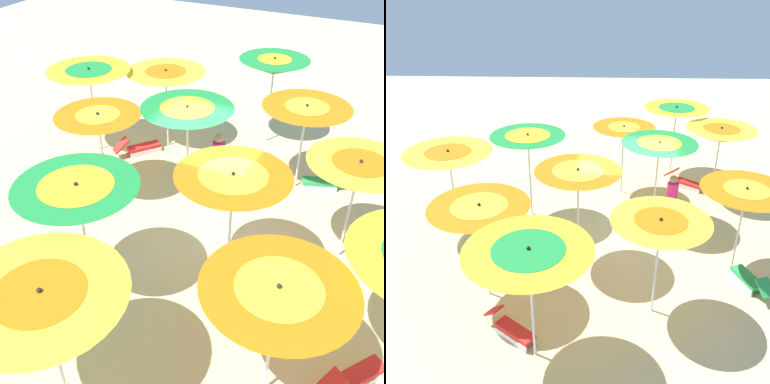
{
  "view_description": "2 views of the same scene",
  "coord_description": "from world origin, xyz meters",
  "views": [
    {
      "loc": [
        -7.43,
        -3.32,
        6.7
      ],
      "look_at": [
        -0.68,
        -0.03,
        1.42
      ],
      "focal_mm": 43.43,
      "sensor_mm": 36.0,
      "label": 1
    },
    {
      "loc": [
        -0.93,
        -10.07,
        6.63
      ],
      "look_at": [
        -1.32,
        0.64,
        0.99
      ],
      "focal_mm": 40.5,
      "sensor_mm": 36.0,
      "label": 2
    }
  ],
  "objects": [
    {
      "name": "ground",
      "position": [
        0.0,
        0.0,
        -0.02
      ],
      "size": [
        37.64,
        37.64,
        0.04
      ],
      "primitive_type": "cube",
      "color": "beige"
    },
    {
      "name": "beach_umbrella_0",
      "position": [
        1.87,
        4.2,
        2.24
      ],
      "size": [
        2.17,
        2.17,
        2.45
      ],
      "color": "silver",
      "rests_on": "ground"
    },
    {
      "name": "beach_umbrella_1",
      "position": [
        0.02,
        2.62,
        2.07
      ],
      "size": [
        1.92,
        1.92,
        2.3
      ],
      "color": "silver",
      "rests_on": "ground"
    },
    {
      "name": "beach_umbrella_2",
      "position": [
        -2.72,
        1.06,
        2.31
      ],
      "size": [
        2.08,
        2.08,
        2.56
      ],
      "color": "silver",
      "rests_on": "ground"
    },
    {
      "name": "beach_umbrella_3",
      "position": [
        -4.66,
        0.14,
        2.21
      ],
      "size": [
        2.29,
        2.29,
        2.43
      ],
      "color": "silver",
      "rests_on": "ground"
    },
    {
      "name": "beach_umbrella_4",
      "position": [
        2.95,
        2.53,
        2.04
      ],
      "size": [
        2.12,
        2.12,
        2.31
      ],
      "color": "silver",
      "rests_on": "ground"
    },
    {
      "name": "beach_umbrella_5",
      "position": [
        0.85,
        0.84,
        2.24
      ],
      "size": [
        2.06,
        2.06,
        2.48
      ],
      "color": "silver",
      "rests_on": "ground"
    },
    {
      "name": "beach_umbrella_6",
      "position": [
        -1.26,
        -1.08,
        2.26
      ],
      "size": [
        2.03,
        2.03,
        2.52
      ],
      "color": "silver",
      "rests_on": "ground"
    },
    {
      "name": "beach_umbrella_7",
      "position": [
        -3.22,
        -2.51,
        2.1
      ],
      "size": [
        2.1,
        2.1,
        2.36
      ],
      "color": "silver",
      "rests_on": "ground"
    },
    {
      "name": "beach_umbrella_8",
      "position": [
        4.5,
        0.04,
        2.26
      ],
      "size": [
        1.91,
        1.91,
        2.54
      ],
      "color": "silver",
      "rests_on": "ground"
    },
    {
      "name": "beach_umbrella_9",
      "position": [
        2.52,
        -1.39,
        1.99
      ],
      "size": [
        2.07,
        2.07,
        2.27
      ],
      "color": "silver",
      "rests_on": "ground"
    },
    {
      "name": "beach_umbrella_10",
      "position": [
        0.4,
        -2.92,
        2.11
      ],
      "size": [
        1.97,
        1.97,
        2.35
      ],
      "color": "silver",
      "rests_on": "ground"
    },
    {
      "name": "lounger_0",
      "position": [
        -2.48,
        -3.75,
        0.19
      ],
      "size": [
        1.17,
        0.98,
        0.52
      ],
      "rotation": [
        0.0,
        0.0,
        5.65
      ],
      "color": "silver",
      "rests_on": "ground"
    },
    {
      "name": "lounger_1",
      "position": [
        2.2,
        3.01,
        0.2
      ],
      "size": [
        1.27,
        1.08,
        0.59
      ],
      "rotation": [
        0.0,
        0.0,
        5.63
      ],
      "color": "silver",
      "rests_on": "ground"
    },
    {
      "name": "lounger_2",
      "position": [
        2.74,
        -2.05,
        0.2
      ],
      "size": [
        0.73,
        1.26,
        0.52
      ],
      "rotation": [
        0.0,
        0.0,
        8.2
      ],
      "color": "silver",
      "rests_on": "ground"
    },
    {
      "name": "beachgoer_0",
      "position": [
        1.21,
        0.21,
        0.92
      ],
      "size": [
        0.3,
        0.3,
        1.75
      ],
      "rotation": [
        0.0,
        0.0,
        3.39
      ],
      "color": "#A3704C",
      "rests_on": "ground"
    },
    {
      "name": "beach_ball",
      "position": [
        3.44,
        -2.38,
        0.15
      ],
      "size": [
        0.3,
        0.3,
        0.3
      ],
      "primitive_type": "sphere",
      "color": "yellow",
      "rests_on": "ground"
    }
  ]
}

